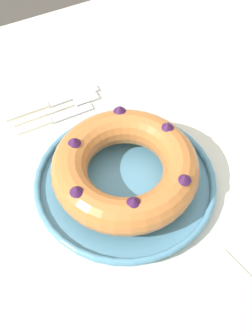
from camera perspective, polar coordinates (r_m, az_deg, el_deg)
name	(u,v)px	position (r m, az deg, el deg)	size (l,w,h in m)	color
ground_plane	(125,317)	(1.59, -0.15, -17.66)	(8.00, 8.00, 0.00)	#4C4742
dining_table	(124,208)	(0.99, -0.23, -4.93)	(1.18, 1.23, 0.75)	silver
serving_dish	(126,182)	(0.90, 0.00, -1.76)	(0.35, 0.35, 0.03)	#518EB2
bundt_cake	(126,168)	(0.86, 0.00, 0.02)	(0.27, 0.27, 0.08)	#C67538
fork	(63,107)	(1.05, -7.67, 7.33)	(0.02, 0.20, 0.01)	white
serving_knife	(46,105)	(1.06, -9.67, 7.56)	(0.02, 0.22, 0.01)	white
cake_knife	(50,121)	(1.03, -9.28, 5.70)	(0.02, 0.17, 0.01)	white
napkin	(233,296)	(0.82, 12.93, -14.99)	(0.14, 0.10, 0.00)	#B2D1B7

